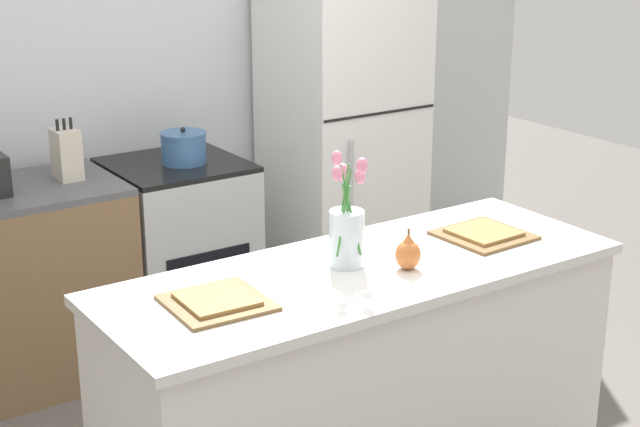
{
  "coord_description": "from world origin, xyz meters",
  "views": [
    {
      "loc": [
        -1.81,
        -2.42,
        2.09
      ],
      "look_at": [
        0.0,
        0.25,
        1.03
      ],
      "focal_mm": 55.0,
      "sensor_mm": 36.0,
      "label": 1
    }
  ],
  "objects_px": {
    "plate_setting_left": "(217,301)",
    "cooking_pot": "(184,148)",
    "flower_vase": "(347,230)",
    "knife_block": "(67,154)",
    "refrigerator": "(342,141)",
    "stove_range": "(180,253)",
    "pear_figurine": "(408,253)",
    "plate_setting_right": "(483,234)"
  },
  "relations": [
    {
      "from": "plate_setting_left",
      "to": "cooking_pot",
      "type": "bearing_deg",
      "value": 66.7
    },
    {
      "from": "flower_vase",
      "to": "knife_block",
      "type": "distance_m",
      "value": 1.62
    },
    {
      "from": "refrigerator",
      "to": "knife_block",
      "type": "bearing_deg",
      "value": 179.35
    },
    {
      "from": "stove_range",
      "to": "pear_figurine",
      "type": "height_order",
      "value": "pear_figurine"
    },
    {
      "from": "pear_figurine",
      "to": "plate_setting_right",
      "type": "bearing_deg",
      "value": 12.71
    },
    {
      "from": "flower_vase",
      "to": "plate_setting_left",
      "type": "relative_size",
      "value": 1.3
    },
    {
      "from": "pear_figurine",
      "to": "cooking_pot",
      "type": "height_order",
      "value": "cooking_pot"
    },
    {
      "from": "stove_range",
      "to": "refrigerator",
      "type": "bearing_deg",
      "value": 0.04
    },
    {
      "from": "plate_setting_right",
      "to": "knife_block",
      "type": "xyz_separation_m",
      "value": [
        -0.95,
        1.61,
        0.08
      ]
    },
    {
      "from": "stove_range",
      "to": "pear_figurine",
      "type": "relative_size",
      "value": 6.37
    },
    {
      "from": "flower_vase",
      "to": "cooking_pot",
      "type": "height_order",
      "value": "flower_vase"
    },
    {
      "from": "plate_setting_left",
      "to": "stove_range",
      "type": "bearing_deg",
      "value": 68.05
    },
    {
      "from": "flower_vase",
      "to": "stove_range",
      "type": "bearing_deg",
      "value": 85.11
    },
    {
      "from": "refrigerator",
      "to": "pear_figurine",
      "type": "xyz_separation_m",
      "value": [
        -0.93,
        -1.69,
        0.1
      ]
    },
    {
      "from": "stove_range",
      "to": "refrigerator",
      "type": "distance_m",
      "value": 1.04
    },
    {
      "from": "knife_block",
      "to": "pear_figurine",
      "type": "bearing_deg",
      "value": -72.91
    },
    {
      "from": "pear_figurine",
      "to": "plate_setting_left",
      "type": "xyz_separation_m",
      "value": [
        -0.66,
        0.1,
        -0.05
      ]
    },
    {
      "from": "flower_vase",
      "to": "plate_setting_left",
      "type": "xyz_separation_m",
      "value": [
        -0.51,
        -0.04,
        -0.11
      ]
    },
    {
      "from": "pear_figurine",
      "to": "plate_setting_left",
      "type": "distance_m",
      "value": 0.67
    },
    {
      "from": "flower_vase",
      "to": "refrigerator",
      "type": "bearing_deg",
      "value": 55.15
    },
    {
      "from": "pear_figurine",
      "to": "knife_block",
      "type": "bearing_deg",
      "value": 107.09
    },
    {
      "from": "stove_range",
      "to": "flower_vase",
      "type": "relative_size",
      "value": 2.28
    },
    {
      "from": "flower_vase",
      "to": "pear_figurine",
      "type": "relative_size",
      "value": 2.8
    },
    {
      "from": "refrigerator",
      "to": "plate_setting_right",
      "type": "xyz_separation_m",
      "value": [
        -0.51,
        -1.6,
        0.06
      ]
    },
    {
      "from": "stove_range",
      "to": "knife_block",
      "type": "bearing_deg",
      "value": 178.06
    },
    {
      "from": "pear_figurine",
      "to": "cooking_pot",
      "type": "bearing_deg",
      "value": 89.49
    },
    {
      "from": "refrigerator",
      "to": "flower_vase",
      "type": "distance_m",
      "value": 1.9
    },
    {
      "from": "refrigerator",
      "to": "flower_vase",
      "type": "relative_size",
      "value": 4.39
    },
    {
      "from": "plate_setting_right",
      "to": "cooking_pot",
      "type": "distance_m",
      "value": 1.62
    },
    {
      "from": "refrigerator",
      "to": "plate_setting_left",
      "type": "bearing_deg",
      "value": -134.94
    },
    {
      "from": "refrigerator",
      "to": "cooking_pot",
      "type": "bearing_deg",
      "value": -178.09
    },
    {
      "from": "pear_figurine",
      "to": "plate_setting_right",
      "type": "relative_size",
      "value": 0.47
    },
    {
      "from": "stove_range",
      "to": "plate_setting_left",
      "type": "relative_size",
      "value": 2.96
    },
    {
      "from": "plate_setting_right",
      "to": "stove_range",
      "type": "bearing_deg",
      "value": 105.52
    },
    {
      "from": "plate_setting_right",
      "to": "knife_block",
      "type": "relative_size",
      "value": 1.12
    },
    {
      "from": "stove_range",
      "to": "plate_setting_right",
      "type": "distance_m",
      "value": 1.72
    },
    {
      "from": "pear_figurine",
      "to": "refrigerator",
      "type": "bearing_deg",
      "value": 61.13
    },
    {
      "from": "flower_vase",
      "to": "knife_block",
      "type": "bearing_deg",
      "value": 103.45
    },
    {
      "from": "stove_range",
      "to": "plate_setting_left",
      "type": "xyz_separation_m",
      "value": [
        -0.64,
        -1.6,
        0.47
      ]
    },
    {
      "from": "cooking_pot",
      "to": "knife_block",
      "type": "bearing_deg",
      "value": 175.02
    },
    {
      "from": "stove_range",
      "to": "flower_vase",
      "type": "height_order",
      "value": "flower_vase"
    },
    {
      "from": "plate_setting_left",
      "to": "cooking_pot",
      "type": "relative_size",
      "value": 1.41
    }
  ]
}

